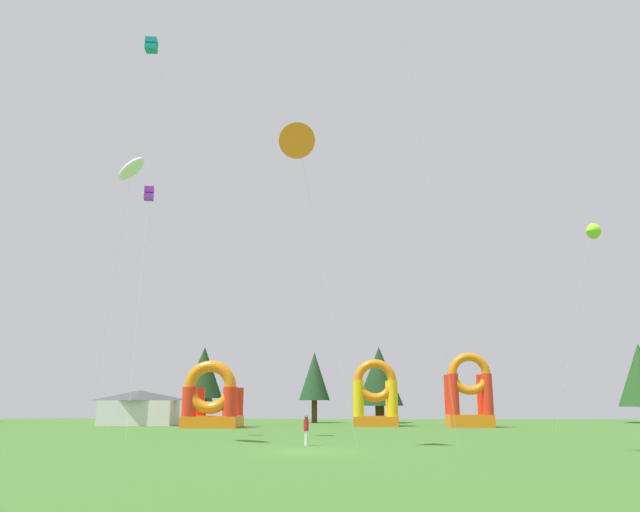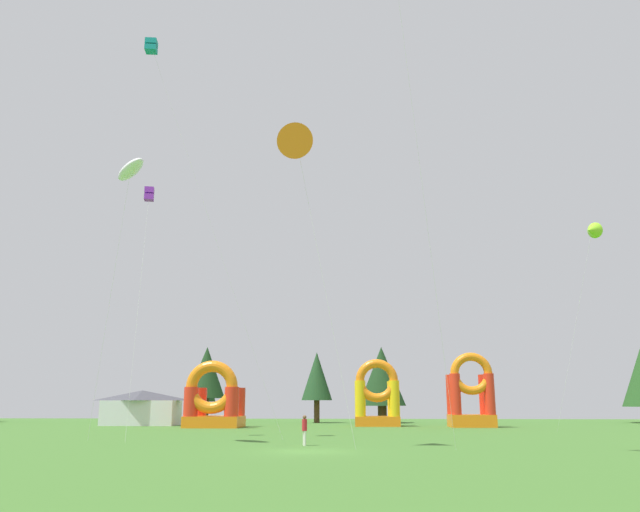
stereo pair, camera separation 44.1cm
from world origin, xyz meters
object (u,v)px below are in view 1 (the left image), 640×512
kite_white_parafoil (131,169)px  kite_orange_delta (299,144)px  inflatable_yellow_castle (469,399)px  inflatable_blue_arch (212,404)px  inflatable_orange_dome (375,401)px  festival_tent (139,408)px  kite_teal_box (152,46)px  person_far_side (306,427)px  kite_lime_delta (590,231)px  kite_purple_box (149,194)px

kite_white_parafoil → kite_orange_delta: (10.73, -2.39, 0.48)m
inflatable_yellow_castle → inflatable_blue_arch: bearing=-174.6°
inflatable_orange_dome → festival_tent: size_ratio=0.87×
kite_white_parafoil → inflatable_blue_arch: (0.49, 24.09, -14.42)m
kite_teal_box → person_far_side: bearing=-20.1°
festival_tent → kite_white_parafoil: bearing=-74.3°
person_far_side → inflatable_yellow_castle: size_ratio=0.24×
person_far_side → inflatable_yellow_castle: inflatable_yellow_castle is taller
kite_white_parafoil → person_far_side: size_ratio=10.46×
kite_teal_box → inflatable_orange_dome: kite_teal_box is taller
festival_tent → kite_lime_delta: bearing=-19.6°
kite_lime_delta → kite_teal_box: size_ratio=0.60×
kite_orange_delta → person_far_side: kite_orange_delta is taller
person_far_side → festival_tent: festival_tent is taller
kite_lime_delta → kite_purple_box: (-34.64, -7.57, 1.19)m
kite_white_parafoil → kite_teal_box: kite_teal_box is taller
kite_white_parafoil → person_far_side: bearing=-0.6°
kite_orange_delta → kite_lime_delta: bearing=36.5°
kite_lime_delta → inflatable_orange_dome: kite_lime_delta is taller
inflatable_yellow_castle → inflatable_orange_dome: (-9.00, 1.80, -0.18)m
kite_teal_box → festival_tent: 36.93m
kite_white_parafoil → person_far_side: 19.15m
festival_tent → kite_purple_box: bearing=-72.4°
kite_white_parafoil → kite_purple_box: kite_purple_box is taller
inflatable_blue_arch → festival_tent: bearing=149.0°
kite_lime_delta → inflatable_blue_arch: bearing=163.8°
inflatable_blue_arch → inflatable_orange_dome: inflatable_orange_dome is taller
festival_tent → inflatable_blue_arch: bearing=-31.0°
inflatable_orange_dome → festival_tent: (-24.30, 1.13, -0.72)m
kite_white_parafoil → festival_tent: 33.88m
kite_orange_delta → inflatable_orange_dome: 34.32m
inflatable_orange_dome → person_far_side: bearing=-100.0°
person_far_side → inflatable_yellow_castle: bearing=-55.3°
kite_white_parafoil → kite_lime_delta: (33.52, 14.50, -0.49)m
kite_white_parafoil → inflatable_yellow_castle: (25.08, 26.40, -13.94)m
kite_purple_box → kite_teal_box: kite_teal_box is taller
kite_lime_delta → person_far_side: bearing=-146.9°
kite_orange_delta → person_far_side: 16.28m
kite_lime_delta → festival_tent: kite_lime_delta is taller
kite_teal_box → kite_white_parafoil: bearing=-80.8°
kite_purple_box → inflatable_yellow_castle: size_ratio=2.55×
kite_orange_delta → inflatable_yellow_castle: kite_orange_delta is taller
inflatable_blue_arch → festival_tent: inflatable_blue_arch is taller
kite_white_parafoil → kite_lime_delta: size_ratio=1.03×
person_far_side → inflatable_yellow_castle: 30.03m
inflatable_blue_arch → festival_tent: size_ratio=0.82×
kite_white_parafoil → kite_purple_box: bearing=99.1°
kite_orange_delta → inflatable_blue_arch: size_ratio=2.96×
kite_purple_box → inflatable_yellow_castle: bearing=36.6°
kite_lime_delta → festival_tent: size_ratio=2.25×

